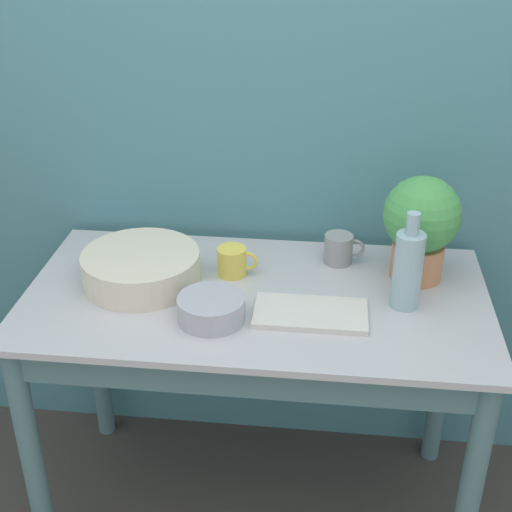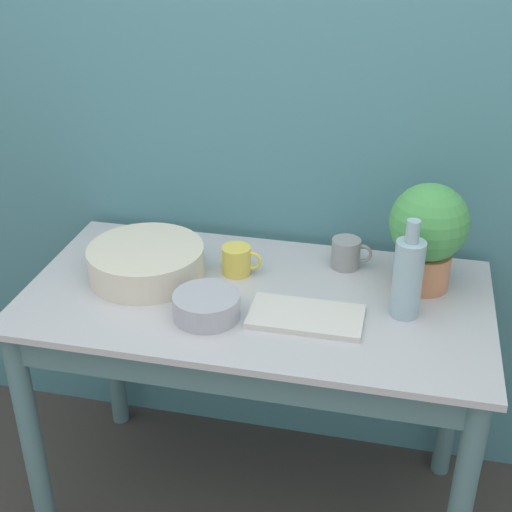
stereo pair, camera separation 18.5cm
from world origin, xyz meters
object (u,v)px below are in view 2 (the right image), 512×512
object	(u,v)px
mug_grey	(347,253)
mug_yellow	(237,260)
potted_plant	(428,231)
bowl_wash_large	(146,262)
tray_board	(306,317)
bowl_small_steel	(207,306)
bottle_tall	(408,277)

from	to	relation	value
mug_grey	mug_yellow	bearing A→B (deg)	-160.55
potted_plant	bowl_wash_large	bearing A→B (deg)	-171.44
mug_yellow	potted_plant	bearing A→B (deg)	4.89
tray_board	bowl_small_steel	bearing A→B (deg)	-170.19
mug_yellow	bowl_small_steel	bearing A→B (deg)	-95.23
mug_yellow	mug_grey	xyz separation A→B (m)	(0.30, 0.11, 0.00)
bowl_wash_large	bowl_small_steel	distance (m)	0.28
bottle_tall	mug_grey	bearing A→B (deg)	128.52
mug_yellow	tray_board	world-z (taller)	mug_yellow
bowl_wash_large	tray_board	world-z (taller)	bowl_wash_large
potted_plant	mug_grey	world-z (taller)	potted_plant
mug_yellow	mug_grey	size ratio (longest dim) A/B	0.98
bottle_tall	bowl_small_steel	world-z (taller)	bottle_tall
mug_yellow	bowl_small_steel	distance (m)	0.24
bowl_wash_large	bottle_tall	world-z (taller)	bottle_tall
mug_grey	bowl_small_steel	size ratio (longest dim) A/B	0.68
potted_plant	bowl_wash_large	xyz separation A→B (m)	(-0.77, -0.12, -0.12)
potted_plant	mug_yellow	distance (m)	0.54
bowl_wash_large	bowl_small_steel	bearing A→B (deg)	-36.57
potted_plant	bowl_small_steel	distance (m)	0.63
potted_plant	mug_yellow	xyz separation A→B (m)	(-0.52, -0.04, -0.13)
bottle_tall	mug_yellow	size ratio (longest dim) A/B	2.33
potted_plant	bowl_wash_large	size ratio (longest dim) A/B	0.92
bowl_small_steel	mug_grey	bearing A→B (deg)	46.96
potted_plant	tray_board	xyz separation A→B (m)	(-0.29, -0.24, -0.16)
bowl_wash_large	mug_grey	bearing A→B (deg)	17.90
bottle_tall	bowl_small_steel	size ratio (longest dim) A/B	1.55
potted_plant	tray_board	distance (m)	0.41
potted_plant	mug_grey	bearing A→B (deg)	164.15
mug_yellow	bottle_tall	bearing A→B (deg)	-13.52
mug_grey	bowl_small_steel	world-z (taller)	mug_grey
bowl_wash_large	bottle_tall	distance (m)	0.74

